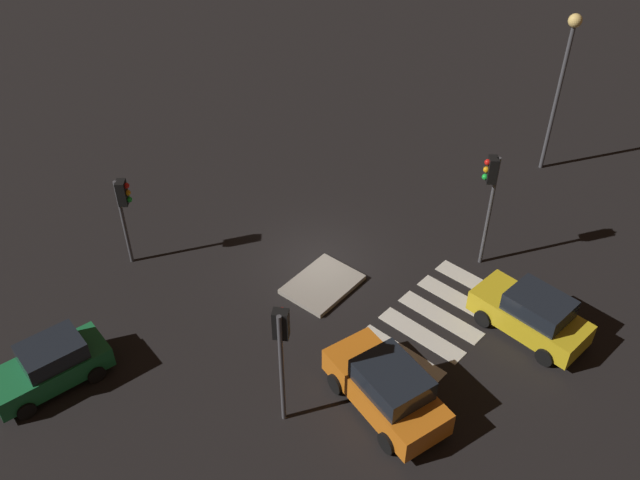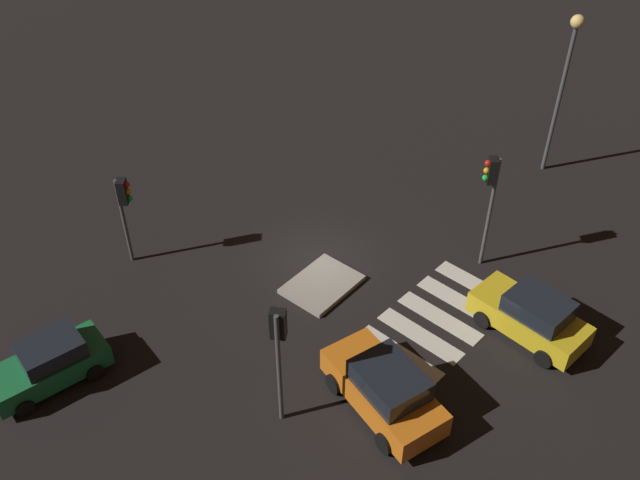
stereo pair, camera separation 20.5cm
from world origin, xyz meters
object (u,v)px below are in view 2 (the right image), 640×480
car_green (49,363)px  traffic_light_east (491,186)px  traffic_light_west (124,201)px  car_orange (384,389)px  street_lamp (567,68)px  traffic_light_south (279,339)px  car_yellow (531,316)px  traffic_island (322,284)px

car_green → traffic_light_east: 15.74m
car_green → traffic_light_west: 6.36m
car_orange → traffic_light_west: (-0.98, 11.30, 1.88)m
traffic_light_west → car_orange: bearing=-37.5°
car_orange → street_lamp: 16.15m
traffic_light_south → traffic_light_west: bearing=48.5°
car_yellow → car_green: (-11.99, 10.00, -0.06)m
car_green → street_lamp: size_ratio=0.54×
car_orange → street_lamp: bearing=-64.7°
car_green → traffic_light_west: traffic_light_west is taller
traffic_light_east → car_green: bearing=22.9°
traffic_light_east → traffic_light_west: (-8.70, 9.68, -0.75)m
car_yellow → car_green: car_yellow is taller
traffic_island → car_green: bearing=159.9°
car_orange → traffic_light_south: traffic_light_south is taller
car_green → car_orange: (6.24, -8.35, 0.12)m
street_lamp → traffic_light_west: bearing=153.1°
car_green → traffic_light_south: traffic_light_south is taller
traffic_light_south → traffic_light_west: (1.26, 9.20, -0.50)m
car_orange → traffic_light_east: 8.32m
car_orange → street_lamp: street_lamp is taller
traffic_light_south → traffic_light_east: bearing=-36.4°
traffic_island → traffic_light_east: 6.96m
traffic_light_east → car_yellow: bearing=107.5°
car_green → traffic_island: bearing=168.9°
car_yellow → street_lamp: bearing=-60.1°
traffic_island → traffic_light_south: traffic_light_south is taller
car_green → traffic_light_south: (4.01, -6.25, 2.50)m
car_green → car_orange: size_ratio=0.85×
car_yellow → traffic_light_west: bearing=31.4°
car_green → street_lamp: street_lamp is taller
car_orange → traffic_light_west: 11.50m
traffic_island → car_orange: size_ratio=0.62×
car_yellow → street_lamp: (9.60, 4.67, 4.07)m
traffic_island → street_lamp: 13.64m
car_yellow → car_orange: 5.98m
car_yellow → traffic_island: bearing=28.1°
street_lamp → car_orange: bearing=-168.9°
traffic_island → traffic_light_east: (4.97, -3.43, 3.44)m
traffic_light_south → street_lamp: (17.58, 0.93, 1.63)m
car_orange → street_lamp: (15.35, 3.02, 4.01)m
street_lamp → traffic_light_east: bearing=-169.6°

